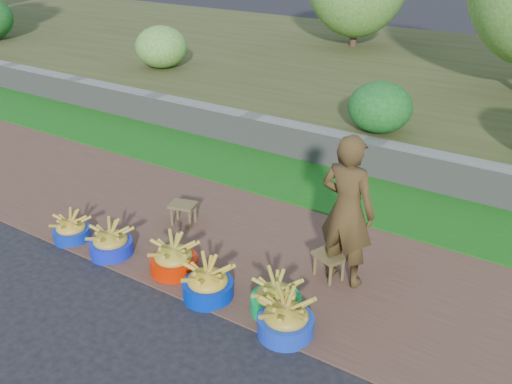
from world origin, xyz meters
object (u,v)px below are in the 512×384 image
Objects in this scene: stool_left at (183,208)px; vendor_woman at (347,211)px; basin_c at (174,259)px; basin_d at (208,283)px; stool_right at (329,259)px; basin_b at (111,242)px; basin_e at (276,298)px; basin_f at (286,319)px; basin_a at (71,229)px.

vendor_woman is at bearing -0.28° from stool_left.
basin_c is 1.40× the size of stool_left.
basin_d is 1.31× the size of stool_right.
basin_c is at bearing 164.98° from basin_d.
vendor_woman is (1.64, 0.89, 0.68)m from basin_c.
basin_c is 0.32× the size of vendor_woman.
basin_b is at bearing -103.25° from stool_left.
basin_c is 1.99m from vendor_woman.
basin_e reaches higher than basin_b.
vendor_woman reaches higher than basin_f.
basin_d reaches higher than basin_a.
stool_right is at bearing 29.24° from basin_c.
basin_a is at bearing -161.84° from stool_right.
basin_f is 1.30m from vendor_woman.
stool_left is at bearing 49.33° from basin_a.
basin_f is at bearing -27.01° from stool_left.
basin_b is 1.47m from basin_d.
basin_d is at bearing -166.36° from basin_e.
stool_left is (-1.95, 0.89, 0.08)m from basin_e.
basin_c is 1.04× the size of basin_e.
stool_left is 2.34m from vendor_woman.
basin_a is at bearing 178.76° from basin_f.
vendor_woman is at bearing 19.78° from stool_right.
basin_f reaches higher than basin_e.
stool_left is 2.12m from stool_right.
basin_b reaches higher than stool_right.
basin_f reaches higher than basin_c.
basin_b is at bearing 2.10° from basin_a.
basin_c reaches higher than basin_e.
vendor_woman is (0.06, 1.11, 0.68)m from basin_f.
basin_a is at bearing 22.55° from vendor_woman.
basin_e is at bearing -24.54° from stool_left.
vendor_woman is (2.26, -0.01, 0.61)m from stool_left.
basin_a is 1.53m from basin_c.
stool_right reaches higher than stool_left.
basin_c is 1.32× the size of stool_right.
basin_f is 0.32× the size of vendor_woman.
stool_left is (-2.20, 1.12, 0.07)m from basin_f.
basin_a is 2.86m from basin_e.
basin_c is at bearing -55.62° from stool_left.
basin_c is (0.86, 0.13, 0.01)m from basin_b.
basin_a is at bearing -174.32° from basin_c.
basin_a is 0.66m from basin_b.
vendor_woman is (0.31, 0.88, 0.69)m from basin_e.
basin_d is (0.61, -0.16, -0.00)m from basin_c.
basin_e is 0.31× the size of vendor_woman.
basin_a is 1.10× the size of stool_right.
basin_c is 1.01× the size of basin_d.
basin_d is at bearing -41.05° from stool_left.
stool_right is at bearing 48.25° from basin_d.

